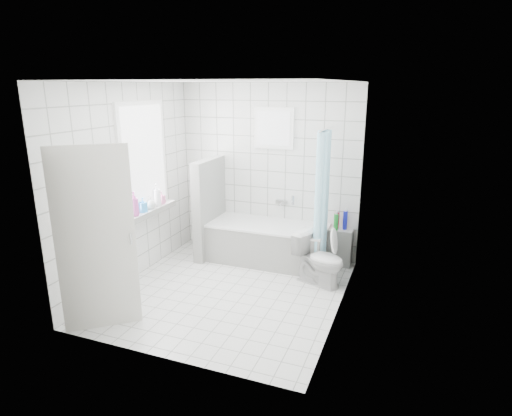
% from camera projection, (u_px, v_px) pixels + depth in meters
% --- Properties ---
extents(ground, '(3.00, 3.00, 0.00)m').
position_uv_depth(ground, '(229.00, 291.00, 5.51)').
color(ground, white).
rests_on(ground, ground).
extents(ceiling, '(3.00, 3.00, 0.00)m').
position_uv_depth(ceiling, '(224.00, 81.00, 4.79)').
color(ceiling, white).
rests_on(ceiling, ground).
extents(wall_back, '(2.80, 0.02, 2.60)m').
position_uv_depth(wall_back, '(268.00, 171.00, 6.49)').
color(wall_back, white).
rests_on(wall_back, ground).
extents(wall_front, '(2.80, 0.02, 2.60)m').
position_uv_depth(wall_front, '(156.00, 232.00, 3.80)').
color(wall_front, white).
rests_on(wall_front, ground).
extents(wall_left, '(0.02, 3.00, 2.60)m').
position_uv_depth(wall_left, '(130.00, 184.00, 5.62)').
color(wall_left, white).
rests_on(wall_left, ground).
extents(wall_right, '(0.02, 3.00, 2.60)m').
position_uv_depth(wall_right, '(343.00, 205.00, 4.67)').
color(wall_right, white).
rests_on(wall_right, ground).
extents(window_left, '(0.01, 0.90, 1.40)m').
position_uv_depth(window_left, '(145.00, 158.00, 5.80)').
color(window_left, white).
rests_on(window_left, wall_left).
extents(window_back, '(0.50, 0.01, 0.50)m').
position_uv_depth(window_back, '(274.00, 128.00, 6.24)').
color(window_back, white).
rests_on(window_back, wall_back).
extents(window_sill, '(0.18, 1.02, 0.08)m').
position_uv_depth(window_sill, '(151.00, 211.00, 5.98)').
color(window_sill, white).
rests_on(window_sill, wall_left).
extents(door, '(0.65, 0.53, 2.00)m').
position_uv_depth(door, '(96.00, 241.00, 4.45)').
color(door, silver).
rests_on(door, ground).
extents(bathtub, '(1.74, 0.77, 0.58)m').
position_uv_depth(bathtub, '(268.00, 243.00, 6.39)').
color(bathtub, white).
rests_on(bathtub, ground).
extents(partition_wall, '(0.15, 0.85, 1.50)m').
position_uv_depth(partition_wall, '(209.00, 208.00, 6.53)').
color(partition_wall, white).
rests_on(partition_wall, ground).
extents(tiled_ledge, '(0.40, 0.24, 0.55)m').
position_uv_depth(tiled_ledge, '(338.00, 247.00, 6.28)').
color(tiled_ledge, white).
rests_on(tiled_ledge, ground).
extents(toilet, '(0.77, 0.59, 0.69)m').
position_uv_depth(toilet, '(320.00, 259.00, 5.64)').
color(toilet, white).
rests_on(toilet, ground).
extents(curtain_rod, '(0.02, 0.80, 0.02)m').
position_uv_depth(curtain_rod, '(326.00, 129.00, 5.62)').
color(curtain_rod, silver).
rests_on(curtain_rod, wall_back).
extents(shower_curtain, '(0.14, 0.48, 1.78)m').
position_uv_depth(shower_curtain, '(321.00, 198.00, 5.75)').
color(shower_curtain, '#55D3FB').
rests_on(shower_curtain, curtain_rod).
extents(tub_faucet, '(0.18, 0.06, 0.06)m').
position_uv_depth(tub_faucet, '(282.00, 202.00, 6.50)').
color(tub_faucet, silver).
rests_on(tub_faucet, wall_back).
extents(sill_bottles, '(0.18, 0.78, 0.33)m').
position_uv_depth(sill_bottles, '(148.00, 200.00, 5.86)').
color(sill_bottles, '#D352B2').
rests_on(sill_bottles, window_sill).
extents(ledge_bottles, '(0.19, 0.17, 0.27)m').
position_uv_depth(ledge_bottles, '(340.00, 221.00, 6.16)').
color(ledge_bottles, '#181FC1').
rests_on(ledge_bottles, tiled_ledge).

